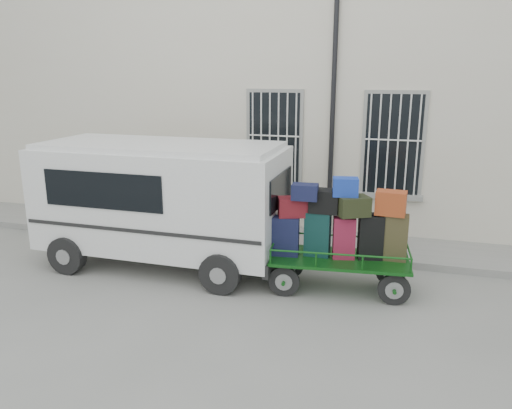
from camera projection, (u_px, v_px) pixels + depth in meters
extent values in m
plane|color=slate|center=(255.00, 280.00, 9.44)|extent=(80.00, 80.00, 0.00)
cube|color=beige|center=(311.00, 102.00, 13.77)|extent=(24.00, 5.00, 6.00)
cylinder|color=black|center=(332.00, 118.00, 11.18)|extent=(0.11, 0.11, 5.60)
cube|color=black|center=(274.00, 140.00, 11.74)|extent=(1.20, 0.08, 2.20)
cube|color=gray|center=(274.00, 188.00, 12.02)|extent=(1.45, 0.22, 0.12)
cube|color=black|center=(393.00, 145.00, 11.01)|extent=(1.20, 0.08, 2.20)
cube|color=gray|center=(389.00, 196.00, 11.29)|extent=(1.45, 0.22, 0.12)
cube|color=gray|center=(282.00, 240.00, 11.47)|extent=(24.00, 1.70, 0.15)
cylinder|color=black|center=(284.00, 281.00, 8.69)|extent=(0.55, 0.12, 0.55)
cylinder|color=gray|center=(284.00, 281.00, 8.69)|extent=(0.31, 0.13, 0.30)
cylinder|color=black|center=(290.00, 264.00, 9.48)|extent=(0.55, 0.12, 0.55)
cylinder|color=gray|center=(290.00, 264.00, 9.48)|extent=(0.31, 0.13, 0.30)
cylinder|color=black|center=(394.00, 290.00, 8.36)|extent=(0.55, 0.12, 0.55)
cylinder|color=gray|center=(394.00, 290.00, 8.36)|extent=(0.31, 0.13, 0.30)
cylinder|color=black|center=(390.00, 271.00, 9.15)|extent=(0.55, 0.12, 0.55)
cylinder|color=gray|center=(390.00, 271.00, 9.15)|extent=(0.31, 0.13, 0.30)
cube|color=#114D15|center=(339.00, 259.00, 8.83)|extent=(2.50, 1.32, 0.05)
cylinder|color=#114D15|center=(257.00, 245.00, 9.05)|extent=(0.32, 0.07, 0.61)
cube|color=black|center=(285.00, 236.00, 8.87)|extent=(0.51, 0.33, 0.70)
cube|color=black|center=(286.00, 216.00, 8.78)|extent=(0.20, 0.15, 0.03)
cube|color=#0E2E33|center=(317.00, 234.00, 8.83)|extent=(0.45, 0.26, 0.80)
cube|color=black|center=(318.00, 211.00, 8.72)|extent=(0.19, 0.14, 0.03)
cube|color=maroon|center=(344.00, 238.00, 8.70)|extent=(0.42, 0.30, 0.74)
cube|color=black|center=(345.00, 217.00, 8.61)|extent=(0.16, 0.13, 0.03)
cube|color=black|center=(371.00, 237.00, 8.70)|extent=(0.47, 0.37, 0.79)
cube|color=black|center=(372.00, 214.00, 8.60)|extent=(0.18, 0.16, 0.03)
cube|color=#312D18|center=(395.00, 237.00, 8.63)|extent=(0.41, 0.27, 0.81)
cube|color=black|center=(397.00, 214.00, 8.52)|extent=(0.18, 0.15, 0.03)
cube|color=maroon|center=(293.00, 207.00, 8.79)|extent=(0.60, 0.48, 0.34)
cube|color=black|center=(324.00, 201.00, 8.68)|extent=(0.51, 0.37, 0.40)
cube|color=black|center=(353.00, 206.00, 8.53)|extent=(0.64, 0.58, 0.34)
cube|color=maroon|center=(391.00, 203.00, 8.50)|extent=(0.52, 0.36, 0.41)
cube|color=black|center=(305.00, 192.00, 8.57)|extent=(0.46, 0.32, 0.27)
cube|color=#16309D|center=(345.00, 187.00, 8.49)|extent=(0.46, 0.34, 0.32)
cube|color=white|center=(162.00, 197.00, 9.89)|extent=(4.83, 2.12, 1.97)
cube|color=white|center=(160.00, 146.00, 9.63)|extent=(4.61, 1.96, 0.11)
cube|color=black|center=(59.00, 172.00, 10.45)|extent=(0.22, 1.81, 0.82)
cube|color=black|center=(102.00, 191.00, 9.02)|extent=(2.41, 0.07, 0.68)
cube|color=black|center=(281.00, 189.00, 9.14)|extent=(0.06, 1.53, 0.60)
cube|color=black|center=(279.00, 254.00, 9.46)|extent=(0.13, 2.02, 0.24)
cube|color=white|center=(282.00, 241.00, 9.39)|extent=(0.04, 0.46, 0.13)
cylinder|color=black|center=(67.00, 255.00, 9.67)|extent=(0.75, 0.25, 0.74)
cylinder|color=black|center=(123.00, 225.00, 11.53)|extent=(0.75, 0.25, 0.74)
cylinder|color=black|center=(220.00, 273.00, 8.79)|extent=(0.75, 0.25, 0.74)
cylinder|color=black|center=(254.00, 238.00, 10.65)|extent=(0.75, 0.25, 0.74)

